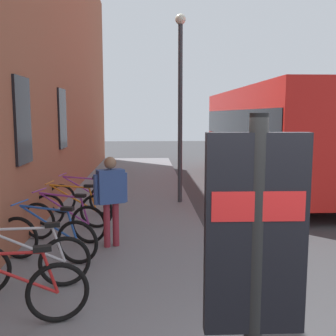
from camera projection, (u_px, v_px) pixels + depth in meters
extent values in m
plane|color=#38383A|center=(252.00, 235.00, 8.40)|extent=(60.00, 60.00, 0.00)
cube|color=slate|center=(126.00, 211.00, 10.22)|extent=(24.00, 3.50, 0.12)
cube|color=#9E563D|center=(48.00, 53.00, 10.56)|extent=(22.00, 0.60, 8.27)
cube|color=black|center=(23.00, 121.00, 7.35)|extent=(0.90, 0.06, 1.60)
cube|color=black|center=(62.00, 119.00, 10.81)|extent=(0.90, 0.06, 1.60)
torus|color=black|center=(58.00, 292.00, 4.60)|extent=(0.23, 0.71, 0.72)
cylinder|color=#B21E1E|center=(10.00, 275.00, 4.42)|extent=(0.28, 1.00, 0.58)
cylinder|color=#B21E1E|center=(2.00, 254.00, 4.36)|extent=(0.24, 0.84, 0.09)
cylinder|color=#B21E1E|center=(50.00, 272.00, 4.55)|extent=(0.08, 0.19, 0.51)
cube|color=black|center=(42.00, 249.00, 4.49)|extent=(0.15, 0.22, 0.06)
torus|color=black|center=(65.00, 261.00, 5.57)|extent=(0.25, 0.71, 0.72)
cylinder|color=silver|center=(26.00, 246.00, 5.38)|extent=(0.31, 0.99, 0.58)
cylinder|color=silver|center=(19.00, 229.00, 5.32)|extent=(0.27, 0.83, 0.09)
cylinder|color=silver|center=(59.00, 245.00, 5.52)|extent=(0.09, 0.19, 0.51)
cube|color=black|center=(52.00, 225.00, 5.45)|extent=(0.15, 0.22, 0.06)
torus|color=black|center=(19.00, 238.00, 6.65)|extent=(0.25, 0.71, 0.72)
torus|color=black|center=(77.00, 242.00, 6.42)|extent=(0.25, 0.71, 0.72)
cylinder|color=#1E4CA5|center=(48.00, 224.00, 6.49)|extent=(0.31, 0.99, 0.58)
cylinder|color=#1E4CA5|center=(43.00, 208.00, 6.48)|extent=(0.27, 0.83, 0.09)
cylinder|color=#1E4CA5|center=(72.00, 227.00, 6.40)|extent=(0.09, 0.19, 0.51)
cube|color=black|center=(67.00, 209.00, 6.38)|extent=(0.15, 0.22, 0.06)
cylinder|color=#1E4CA5|center=(20.00, 203.00, 6.56)|extent=(0.47, 0.15, 0.02)
torus|color=black|center=(38.00, 221.00, 7.70)|extent=(0.27, 0.71, 0.72)
torus|color=black|center=(89.00, 224.00, 7.45)|extent=(0.27, 0.71, 0.72)
cylinder|color=#8C338C|center=(64.00, 208.00, 7.54)|extent=(0.33, 0.98, 0.58)
cylinder|color=#8C338C|center=(60.00, 195.00, 7.52)|extent=(0.28, 0.83, 0.09)
cylinder|color=#8C338C|center=(85.00, 211.00, 7.44)|extent=(0.09, 0.19, 0.51)
cube|color=black|center=(80.00, 196.00, 7.42)|extent=(0.15, 0.22, 0.06)
cylinder|color=#8C338C|center=(39.00, 190.00, 7.61)|extent=(0.47, 0.16, 0.02)
torus|color=black|center=(48.00, 210.00, 8.56)|extent=(0.16, 0.72, 0.72)
torus|color=black|center=(96.00, 211.00, 8.47)|extent=(0.16, 0.72, 0.72)
cylinder|color=orange|center=(73.00, 198.00, 8.48)|extent=(0.17, 1.01, 0.58)
cylinder|color=orange|center=(69.00, 186.00, 8.45)|extent=(0.15, 0.85, 0.09)
cylinder|color=orange|center=(93.00, 200.00, 8.45)|extent=(0.06, 0.19, 0.51)
cube|color=black|center=(89.00, 186.00, 8.41)|extent=(0.13, 0.21, 0.06)
cylinder|color=orange|center=(49.00, 183.00, 8.47)|extent=(0.48, 0.09, 0.02)
torus|color=black|center=(62.00, 199.00, 9.71)|extent=(0.18, 0.72, 0.72)
torus|color=black|center=(104.00, 200.00, 9.58)|extent=(0.18, 0.72, 0.72)
cylinder|color=#8C338C|center=(83.00, 188.00, 9.61)|extent=(0.21, 1.01, 0.58)
cylinder|color=#8C338C|center=(80.00, 178.00, 9.58)|extent=(0.18, 0.85, 0.09)
cylinder|color=#8C338C|center=(100.00, 190.00, 9.56)|extent=(0.07, 0.19, 0.51)
cube|color=black|center=(97.00, 178.00, 9.53)|extent=(0.13, 0.21, 0.06)
cylinder|color=#8C338C|center=(63.00, 174.00, 9.62)|extent=(0.48, 0.11, 0.02)
cylinder|color=black|center=(253.00, 330.00, 2.23)|extent=(0.10, 0.10, 2.40)
cube|color=black|center=(256.00, 235.00, 2.15)|extent=(0.09, 0.55, 1.10)
cube|color=red|center=(257.00, 205.00, 2.13)|extent=(0.10, 0.50, 0.16)
cube|color=red|center=(268.00, 134.00, 13.86)|extent=(10.51, 2.53, 3.00)
cube|color=black|center=(268.00, 123.00, 13.82)|extent=(10.30, 2.57, 0.90)
cylinder|color=black|center=(260.00, 191.00, 10.66)|extent=(1.00, 0.25, 1.00)
cylinder|color=black|center=(271.00, 161.00, 17.43)|extent=(1.00, 0.25, 1.00)
cylinder|color=black|center=(216.00, 161.00, 17.31)|extent=(1.00, 0.25, 1.00)
cylinder|color=maroon|center=(107.00, 225.00, 7.24)|extent=(0.12, 0.12, 0.81)
cylinder|color=maroon|center=(116.00, 224.00, 7.31)|extent=(0.12, 0.12, 0.81)
cube|color=#334C8C|center=(111.00, 186.00, 7.18)|extent=(0.40, 0.53, 0.61)
sphere|color=#8C664C|center=(110.00, 163.00, 7.12)|extent=(0.22, 0.22, 0.22)
cylinder|color=#334C8C|center=(96.00, 190.00, 7.07)|extent=(0.09, 0.09, 0.54)
cylinder|color=#334C8C|center=(125.00, 187.00, 7.30)|extent=(0.09, 0.09, 0.54)
cylinder|color=#333338|center=(180.00, 115.00, 10.74)|extent=(0.12, 0.12, 4.73)
sphere|color=silver|center=(181.00, 19.00, 10.41)|extent=(0.28, 0.28, 0.28)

